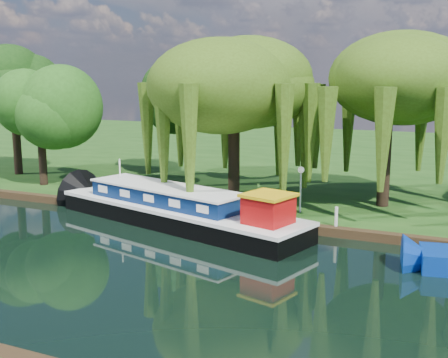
% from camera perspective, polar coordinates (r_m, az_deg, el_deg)
% --- Properties ---
extents(ground, '(120.00, 120.00, 0.00)m').
position_cam_1_polar(ground, '(22.28, -1.49, -10.30)').
color(ground, black).
extents(far_bank, '(120.00, 52.00, 0.45)m').
position_cam_1_polar(far_bank, '(54.06, 14.39, 1.99)').
color(far_bank, '#163C10').
rests_on(far_bank, ground).
extents(dutch_barge, '(15.83, 7.45, 3.26)m').
position_cam_1_polar(dutch_barge, '(30.14, -4.62, -3.17)').
color(dutch_barge, black).
rests_on(dutch_barge, ground).
extents(red_dinghy, '(3.39, 2.86, 0.60)m').
position_cam_1_polar(red_dinghy, '(31.48, -7.40, -4.15)').
color(red_dinghy, '#940A0B').
rests_on(red_dinghy, ground).
extents(willow_left, '(7.72, 7.72, 9.25)m').
position_cam_1_polar(willow_left, '(33.45, 1.04, 9.22)').
color(willow_left, black).
rests_on(willow_left, far_bank).
extents(willow_right, '(7.45, 7.45, 9.07)m').
position_cam_1_polar(willow_right, '(33.14, 16.35, 8.62)').
color(willow_right, black).
rests_on(willow_right, far_bank).
extents(tree_far_left, '(4.89, 4.89, 7.88)m').
position_cam_1_polar(tree_far_left, '(40.26, -18.24, 7.04)').
color(tree_far_left, black).
rests_on(tree_far_left, far_bank).
extents(tree_far_back, '(5.20, 5.20, 8.75)m').
position_cam_1_polar(tree_far_back, '(45.37, -20.60, 8.11)').
color(tree_far_back, black).
rests_on(tree_far_back, far_bank).
extents(tree_far_mid, '(4.79, 4.79, 7.83)m').
position_cam_1_polar(tree_far_mid, '(42.53, -3.71, 7.70)').
color(tree_far_mid, black).
rests_on(tree_far_mid, far_bank).
extents(lamppost, '(0.36, 0.36, 2.56)m').
position_cam_1_polar(lamppost, '(30.96, 7.81, 0.18)').
color(lamppost, silver).
rests_on(lamppost, far_bank).
extents(mooring_posts, '(19.16, 0.16, 1.00)m').
position_cam_1_polar(mooring_posts, '(29.61, 4.72, -3.14)').
color(mooring_posts, silver).
rests_on(mooring_posts, far_bank).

